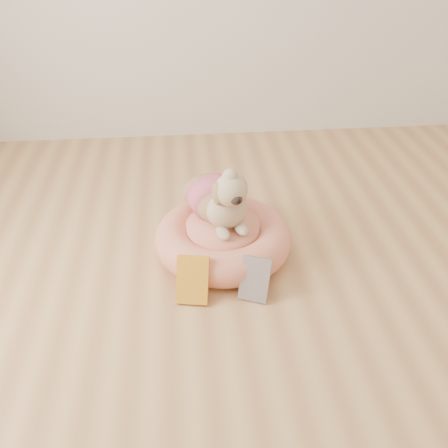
{
  "coord_description": "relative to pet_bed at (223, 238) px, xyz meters",
  "views": [
    {
      "loc": [
        -0.35,
        -0.97,
        1.39
      ],
      "look_at": [
        -0.17,
        0.83,
        0.19
      ],
      "focal_mm": 40.0,
      "sensor_mm": 36.0,
      "label": 1
    }
  ],
  "objects": [
    {
      "name": "book_yellow",
      "position": [
        -0.15,
        -0.3,
        0.01
      ],
      "size": [
        0.15,
        0.14,
        0.18
      ],
      "primitive_type": "cube",
      "rotation": [
        -0.51,
        0.0,
        -0.18
      ],
      "color": "yellow",
      "rests_on": "floor"
    },
    {
      "name": "floor",
      "position": [
        0.17,
        -0.88,
        -0.08
      ],
      "size": [
        4.5,
        4.5,
        0.0
      ],
      "primitive_type": "plane",
      "color": "#B67F4C",
      "rests_on": "ground"
    },
    {
      "name": "dog",
      "position": [
        -0.01,
        0.04,
        0.24
      ],
      "size": [
        0.41,
        0.5,
        0.31
      ],
      "primitive_type": null,
      "rotation": [
        0.0,
        0.0,
        0.31
      ],
      "color": "brown",
      "rests_on": "pet_bed"
    },
    {
      "name": "pet_bed",
      "position": [
        0.0,
        0.0,
        0.0
      ],
      "size": [
        0.62,
        0.62,
        0.16
      ],
      "color": "#EC765C",
      "rests_on": "floor"
    },
    {
      "name": "book_white",
      "position": [
        0.1,
        -0.31,
        0.01
      ],
      "size": [
        0.15,
        0.13,
        0.17
      ],
      "primitive_type": "cube",
      "rotation": [
        -0.45,
        0.0,
        -0.4
      ],
      "color": "silver",
      "rests_on": "floor"
    }
  ]
}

